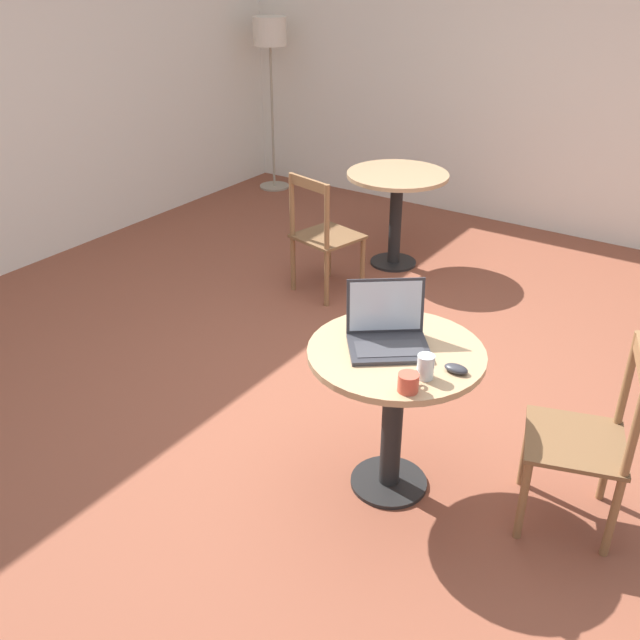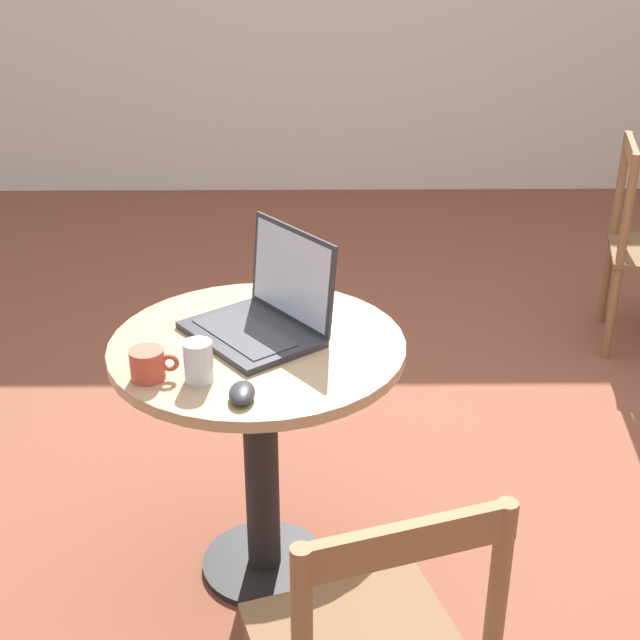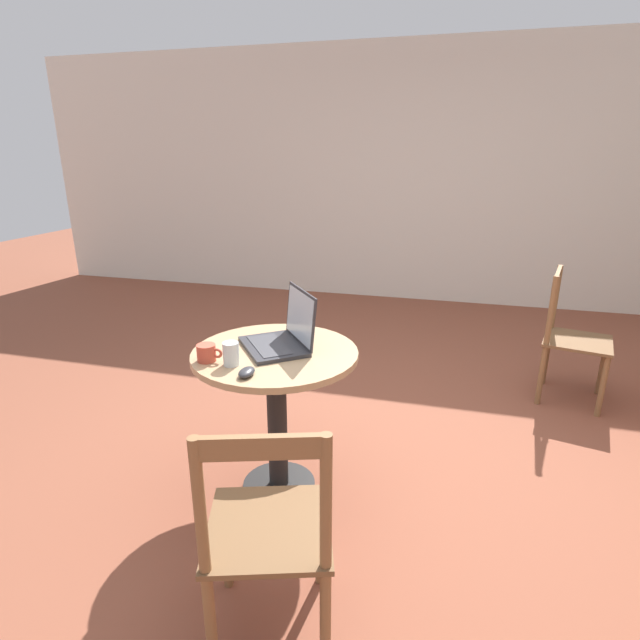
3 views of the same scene
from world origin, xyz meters
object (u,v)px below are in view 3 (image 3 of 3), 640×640
at_px(laptop, 282,336).
at_px(mouse, 247,372).
at_px(mug, 207,353).
at_px(drinking_glass, 231,354).
at_px(chair_near_front, 268,534).
at_px(chair_mid_left, 571,338).
at_px(cafe_table_near, 276,384).

bearing_deg(laptop, mouse, -96.07).
bearing_deg(mug, drinking_glass, -5.54).
bearing_deg(mug, chair_near_front, -50.27).
distance_m(chair_mid_left, laptop, 2.09).
xyz_separation_m(chair_mid_left, drinking_glass, (-1.68, -1.62, 0.35)).
bearing_deg(laptop, drinking_glass, -119.54).
relative_size(cafe_table_near, mug, 6.54).
distance_m(chair_near_front, mouse, 0.65).
bearing_deg(mouse, laptop, 83.93).
bearing_deg(mug, mouse, -23.38).
xyz_separation_m(chair_near_front, laptop, (-0.23, 0.84, 0.36)).
relative_size(laptop, drinking_glass, 4.31).
distance_m(laptop, mouse, 0.34).
relative_size(mug, drinking_glass, 1.15).
bearing_deg(drinking_glass, cafe_table_near, 57.35).
bearing_deg(chair_mid_left, mouse, -132.77).
height_order(laptop, mouse, laptop).
bearing_deg(mouse, chair_mid_left, 47.23).
xyz_separation_m(chair_near_front, mouse, (-0.27, 0.50, 0.32)).
distance_m(cafe_table_near, mouse, 0.34).
bearing_deg(chair_near_front, chair_mid_left, 59.35).
relative_size(cafe_table_near, chair_mid_left, 0.87).
distance_m(cafe_table_near, mug, 0.37).
xyz_separation_m(chair_near_front, chair_mid_left, (1.30, 2.20, 0.00)).
distance_m(mouse, mug, 0.25).
height_order(cafe_table_near, mouse, mouse).
bearing_deg(laptop, cafe_table_near, -106.77).
bearing_deg(drinking_glass, mug, 174.46).
distance_m(chair_mid_left, mouse, 2.34).
bearing_deg(laptop, chair_mid_left, 41.54).
xyz_separation_m(mouse, drinking_glass, (-0.11, 0.09, 0.03)).
height_order(mug, drinking_glass, drinking_glass).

